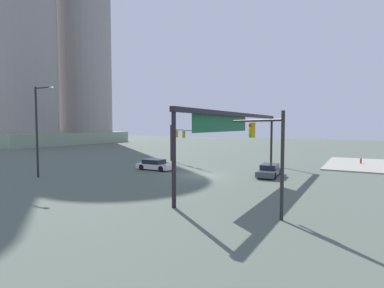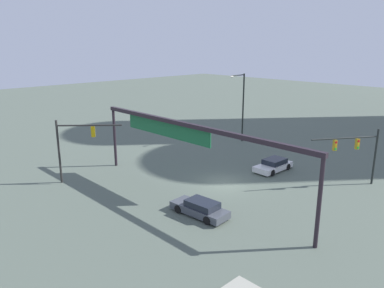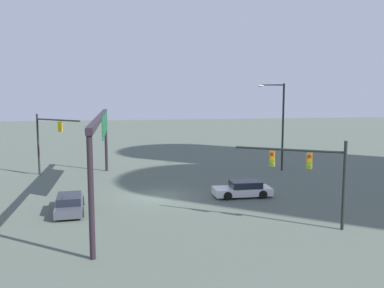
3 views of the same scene
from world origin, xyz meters
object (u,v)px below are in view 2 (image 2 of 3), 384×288
(sedan_car_waiting_far, at_px, (273,165))
(traffic_signal_near_corner, at_px, (357,148))
(streetlamp_curved_arm, at_px, (242,103))
(sedan_car_approaching, at_px, (200,208))
(traffic_signal_opposite_side, at_px, (74,140))

(sedan_car_waiting_far, bearing_deg, traffic_signal_near_corner, 104.04)
(streetlamp_curved_arm, xyz_separation_m, sedan_car_approaching, (11.77, -19.47, -4.56))
(sedan_car_waiting_far, bearing_deg, streetlamp_curved_arm, -124.20)
(traffic_signal_opposite_side, height_order, streetlamp_curved_arm, streetlamp_curved_arm)
(traffic_signal_opposite_side, xyz_separation_m, sedan_car_approaching, (12.86, 3.32, -3.46))
(traffic_signal_near_corner, distance_m, streetlamp_curved_arm, 17.96)
(traffic_signal_near_corner, height_order, sedan_car_waiting_far, traffic_signal_near_corner)
(traffic_signal_near_corner, relative_size, sedan_car_waiting_far, 1.26)
(traffic_signal_near_corner, height_order, sedan_car_approaching, traffic_signal_near_corner)
(traffic_signal_opposite_side, bearing_deg, streetlamp_curved_arm, 39.02)
(streetlamp_curved_arm, relative_size, sedan_car_approaching, 1.86)
(traffic_signal_near_corner, xyz_separation_m, traffic_signal_opposite_side, (-18.24, -17.69, 0.45))
(traffic_signal_opposite_side, distance_m, sedan_car_waiting_far, 19.59)
(sedan_car_approaching, bearing_deg, traffic_signal_near_corner, -114.73)
(traffic_signal_opposite_side, bearing_deg, sedan_car_approaching, -33.78)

